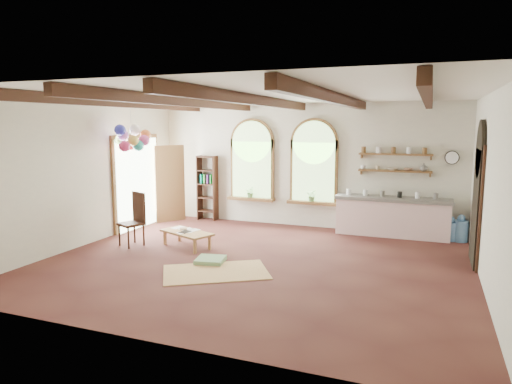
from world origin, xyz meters
The scene contains 27 objects.
floor centered at (0.00, 0.00, 0.00)m, with size 8.00×8.00×0.00m, color #562B23.
ceiling_beams centered at (0.00, 0.00, 3.10)m, with size 6.20×6.80×0.18m, color #381C12, non-canonical shape.
window_left centered at (-1.40, 3.43, 1.63)m, with size 1.30×0.28×2.20m.
window_right centered at (0.30, 3.43, 1.63)m, with size 1.30×0.28×2.20m.
left_doorway centered at (-3.95, 1.80, 1.15)m, with size 0.10×1.90×2.50m, color brown.
right_doorway centered at (3.95, 1.50, 1.10)m, with size 0.10×1.30×2.40m, color black.
kitchen_counter centered at (2.30, 3.20, 0.48)m, with size 2.68×0.62×0.94m.
wall_shelf_lower centered at (2.30, 3.38, 1.55)m, with size 1.70×0.24×0.04m, color brown.
wall_shelf_upper centered at (2.30, 3.38, 1.95)m, with size 1.70×0.24×0.04m, color brown.
wall_clock centered at (3.55, 3.45, 1.90)m, with size 0.32×0.32×0.04m, color black.
bookshelf centered at (-2.70, 3.32, 0.90)m, with size 0.53×0.32×1.80m.
coffee_table centered at (-1.79, 0.52, 0.31)m, with size 1.35×0.99×0.35m.
side_chair centered at (-2.98, 0.23, 0.34)m, with size 0.61×0.61×1.18m.
floor_mat centered at (-0.44, -0.81, 0.01)m, with size 1.86×1.15×0.02m, color tan.
floor_cushion centered at (-0.80, -0.30, 0.05)m, with size 0.53×0.53×0.09m, color #779D6C.
water_jug_a centered at (3.61, 3.20, 0.24)m, with size 0.29×0.29×0.57m.
water_jug_b centered at (3.82, 3.20, 0.27)m, with size 0.32×0.32×0.63m.
balloon_cluster centered at (-3.41, 0.90, 2.33)m, with size 0.86×0.94×1.16m.
table_book centered at (-2.02, 0.64, 0.36)m, with size 0.15×0.22×0.02m, color olive.
tablet centered at (-1.79, 0.46, 0.36)m, with size 0.17×0.25×0.01m, color black.
potted_plant_left centered at (-1.40, 3.32, 0.85)m, with size 0.27×0.23×0.30m, color #598C4C.
potted_plant_right centered at (0.30, 3.32, 0.85)m, with size 0.27×0.23×0.30m, color #598C4C.
shelf_cup_a centered at (1.55, 3.38, 1.62)m, with size 0.12×0.10×0.10m, color white.
shelf_cup_b centered at (1.90, 3.38, 1.62)m, with size 0.10×0.10×0.09m, color beige.
shelf_bowl_a centered at (2.25, 3.38, 1.60)m, with size 0.22×0.22×0.05m, color beige.
shelf_bowl_b centered at (2.60, 3.38, 1.60)m, with size 0.20×0.20×0.06m, color #8C664C.
shelf_vase centered at (2.95, 3.38, 1.67)m, with size 0.18×0.18×0.19m, color slate.
Camera 1 is at (3.10, -7.97, 2.66)m, focal length 32.00 mm.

